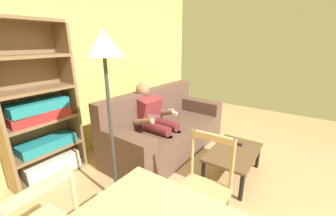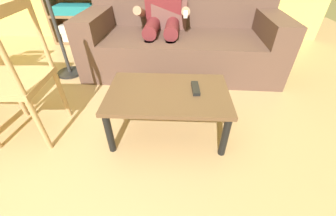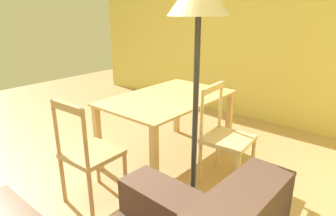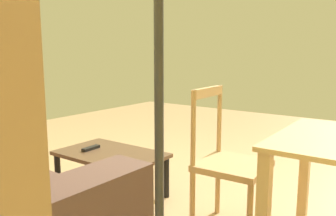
# 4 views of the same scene
# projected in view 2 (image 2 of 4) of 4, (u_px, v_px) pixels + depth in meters

# --- Properties ---
(ground_plane) EXTENTS (8.20, 8.20, 0.00)m
(ground_plane) POSITION_uv_depth(u_px,v_px,m) (39.00, 174.00, 1.36)
(ground_plane) COLOR tan
(couch) EXTENTS (2.17, 0.99, 0.97)m
(couch) POSITION_uv_depth(u_px,v_px,m) (181.00, 39.00, 2.43)
(couch) COLOR brown
(couch) RESTS_ON ground_plane
(person_lounging) EXTENTS (0.60, 0.89, 1.12)m
(person_lounging) POSITION_uv_depth(u_px,v_px,m) (163.00, 16.00, 2.31)
(person_lounging) COLOR maroon
(person_lounging) RESTS_ON ground_plane
(coffee_table) EXTENTS (0.87, 0.55, 0.37)m
(coffee_table) POSITION_uv_depth(u_px,v_px,m) (168.00, 97.00, 1.51)
(coffee_table) COLOR brown
(coffee_table) RESTS_ON ground_plane
(tv_remote) EXTENTS (0.06, 0.17, 0.02)m
(tv_remote) POSITION_uv_depth(u_px,v_px,m) (195.00, 88.00, 1.49)
(tv_remote) COLOR black
(tv_remote) RESTS_ON coffee_table
(dining_chair_facing_couch) EXTENTS (0.44, 0.44, 0.95)m
(dining_chair_facing_couch) POSITION_uv_depth(u_px,v_px,m) (17.00, 81.00, 1.42)
(dining_chair_facing_couch) COLOR tan
(dining_chair_facing_couch) RESTS_ON ground_plane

